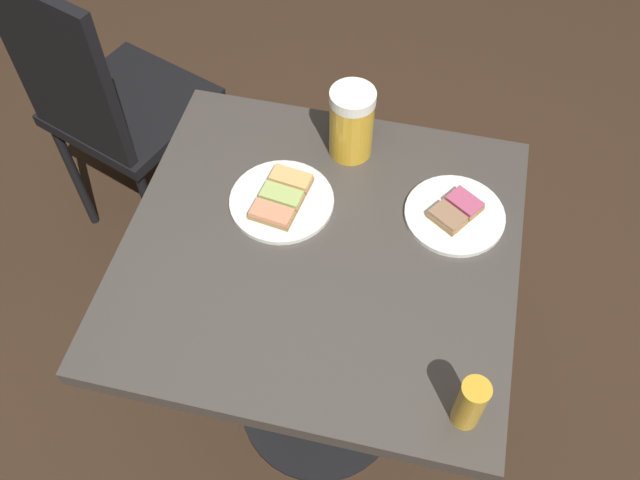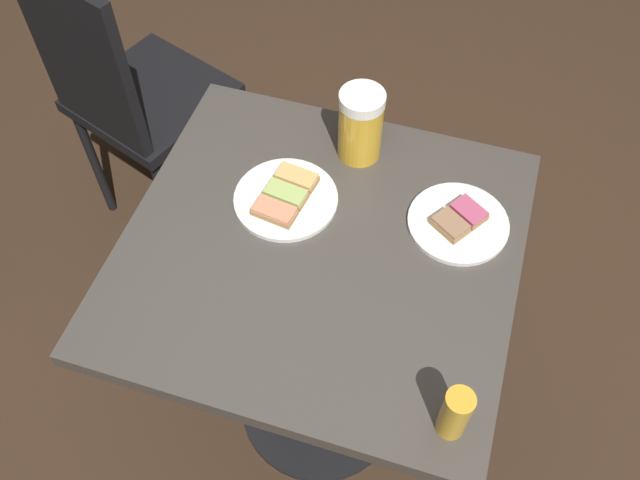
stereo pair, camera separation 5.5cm
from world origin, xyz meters
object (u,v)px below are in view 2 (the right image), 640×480
at_px(plate_near, 286,197).
at_px(cafe_chair, 128,92).
at_px(beer_mug, 362,123).
at_px(beer_glass_small, 455,413).
at_px(plate_far, 458,222).

xyz_separation_m(plate_near, cafe_chair, (0.40, 0.60, -0.24)).
distance_m(beer_mug, beer_glass_small, 0.61).
bearing_deg(plate_far, beer_mug, 60.78).
relative_size(plate_near, plate_far, 1.06).
bearing_deg(cafe_chair, beer_mug, 2.29).
bearing_deg(plate_near, plate_far, -82.74).
xyz_separation_m(beer_mug, beer_glass_small, (-0.53, -0.29, -0.02)).
relative_size(plate_far, beer_mug, 1.23).
bearing_deg(plate_near, beer_glass_small, -131.91).
bearing_deg(plate_near, beer_mug, -31.19).
bearing_deg(beer_mug, cafe_chair, 72.17).
xyz_separation_m(beer_mug, cafe_chair, (0.23, 0.71, -0.31)).
bearing_deg(beer_glass_small, beer_mug, 29.01).
bearing_deg(beer_mug, plate_near, 148.81).
bearing_deg(cafe_chair, beer_glass_small, -16.97).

